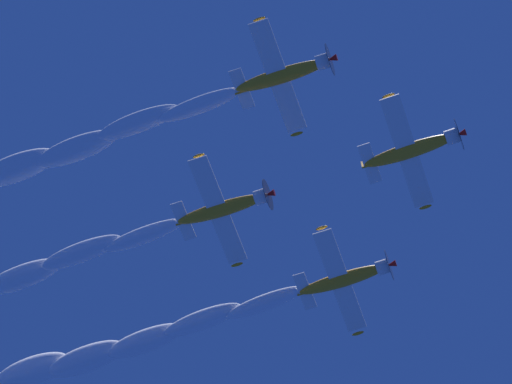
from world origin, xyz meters
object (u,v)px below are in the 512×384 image
Objects in this scene: airplane_right_wingman at (285,75)px; airplane_slot_tail at (224,208)px; airplane_left_wingman at (346,279)px; airplane_lead at (413,149)px.

airplane_right_wingman is 12.20m from airplane_slot_tail.
airplane_left_wingman reaches higher than airplane_slot_tail.
airplane_right_wingman is at bearing -106.81° from airplane_slot_tail.
airplane_lead is 16.25m from airplane_slot_tail.
airplane_slot_tail is at bearing 73.19° from airplane_right_wingman.
airplane_slot_tail is (-8.39, 13.91, 0.41)m from airplane_lead.
airplane_slot_tail is (3.53, 11.68, -0.02)m from airplane_right_wingman.
airplane_lead is 1.00× the size of airplane_left_wingman.
airplane_lead is at bearing -58.90° from airplane_slot_tail.
airplane_left_wingman is 1.01× the size of airplane_right_wingman.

